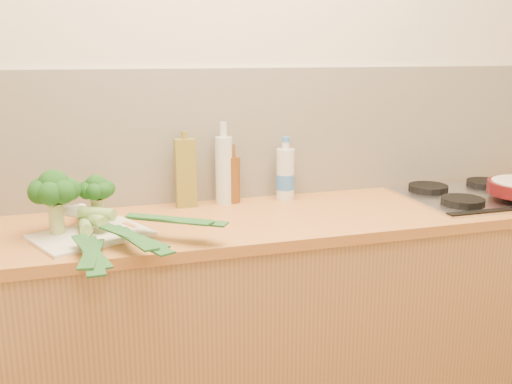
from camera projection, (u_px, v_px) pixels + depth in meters
The scene contains 13 objects.
room_shell at pixel (225, 135), 2.34m from camera, with size 3.50×3.50×3.50m.
counter at pixel (245, 327), 2.25m from camera, with size 3.20×0.62×0.90m.
gas_hob at pixel (475, 195), 2.42m from camera, with size 0.58×0.50×0.04m.
chopping_board at pixel (91, 235), 1.91m from camera, with size 0.36×0.26×0.01m, color beige.
broccoli_left at pixel (54, 190), 1.88m from camera, with size 0.17×0.17×0.22m.
broccoli_right at pixel (96, 190), 1.99m from camera, with size 0.13×0.13×0.18m.
leek_front at pixel (86, 229), 1.88m from camera, with size 0.11×0.71×0.04m.
leek_mid at pixel (107, 225), 1.87m from camera, with size 0.29×0.58×0.04m.
leek_back at pixel (119, 215), 1.91m from camera, with size 0.55×0.39×0.04m.
oil_tin at pixel (186, 173), 2.26m from camera, with size 0.08×0.05×0.30m.
glass_bottle at pixel (224, 169), 2.31m from camera, with size 0.07×0.07×0.33m.
amber_bottle at pixel (232, 178), 2.33m from camera, with size 0.06×0.06×0.24m.
water_bottle at pixel (285, 175), 2.38m from camera, with size 0.08×0.08×0.24m.
Camera 1 is at (-0.55, -0.78, 1.50)m, focal length 40.00 mm.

